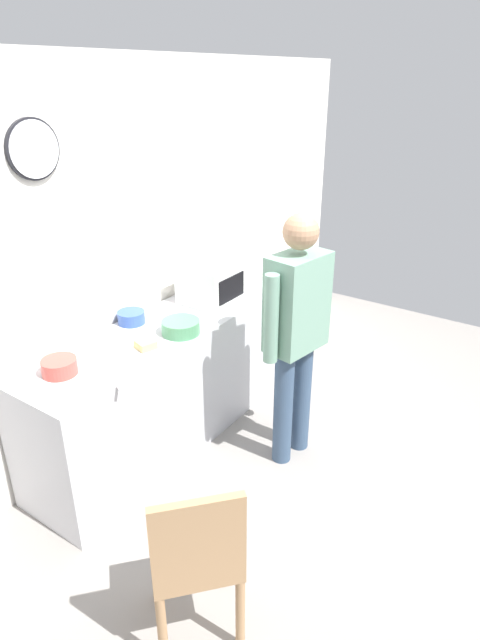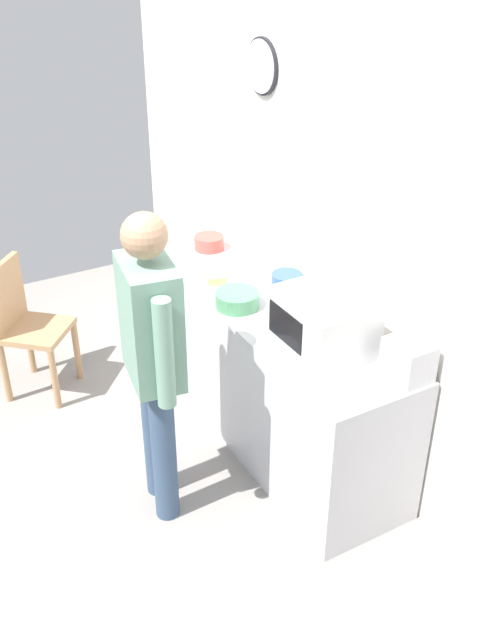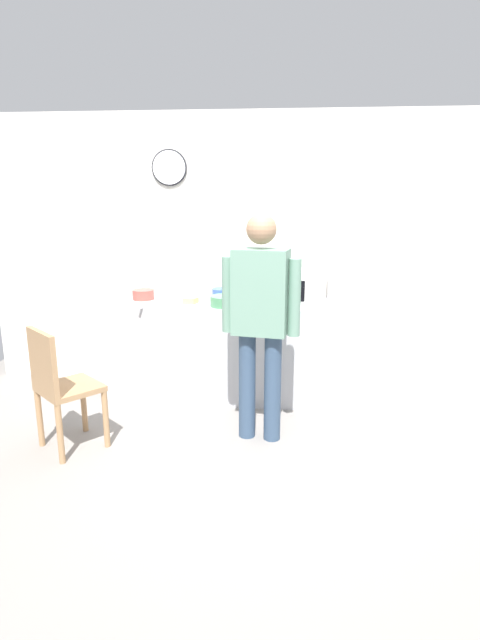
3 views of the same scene
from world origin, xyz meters
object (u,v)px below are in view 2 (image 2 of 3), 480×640
Objects in this scene: mixing_bowl at (287,280)px; sandwich_plate at (216,282)px; microwave at (323,323)px; salad_bowl at (237,299)px; toaster at (408,360)px; person_standing at (152,349)px; fork_utensil at (168,265)px; cereal_bowl at (209,242)px; spoon_utensil at (164,252)px; wooden_chair at (25,322)px.

sandwich_plate is at bearing -123.05° from mixing_bowl.
microwave is 1.80× the size of sandwich_plate.
microwave is 1.96× the size of salad_bowl.
toaster reaches higher than sandwich_plate.
person_standing is (0.42, -1.06, 0.07)m from mixing_bowl.
mixing_bowl is 1.10× the size of fork_utensil.
person_standing is at bearing -107.01° from microwave.
salad_bowl is at bearing -4.24° from sandwich_plate.
person_standing is at bearing -46.79° from sandwich_plate.
cereal_bowl is (-0.49, 0.21, 0.03)m from sandwich_plate.
mixing_bowl is (-0.07, 0.38, -0.00)m from salad_bowl.
salad_bowl is at bearing -160.06° from toaster.
wooden_chair is at bearing -102.41° from spoon_utensil.
cereal_bowl is 1.08× the size of mixing_bowl.
salad_bowl is 0.15× the size of person_standing.
mixing_bowl is at bearing 111.59° from person_standing.
sandwich_plate is 0.59m from spoon_utensil.
microwave is 1.52m from spoon_utensil.
spoon_utensil is 0.10× the size of person_standing.
salad_bowl is (-0.61, -0.17, -0.10)m from microwave.
salad_bowl is 1.36× the size of mixing_bowl.
person_standing is (0.35, -0.67, 0.06)m from salad_bowl.
mixing_bowl is 0.11× the size of person_standing.
wooden_chair is at bearing -147.18° from toaster.
microwave is at bearing -2.52° from cereal_bowl.
sandwich_plate is 1.63× the size of fork_utensil.
salad_bowl reaches higher than fork_utensil.
toaster reaches higher than salad_bowl.
sandwich_plate is at bearing 52.32° from wooden_chair.
fork_utensil is at bearing -140.92° from mixing_bowl.
fork_utensil is 1.18m from person_standing.
toaster reaches higher than cereal_bowl.
toaster is 1.29× the size of fork_utensil.
mixing_bowl is 0.85× the size of toaster.
fork_utensil is 0.10× the size of person_standing.
fork_utensil is at bearing -163.99° from toaster.
toaster is (0.43, 0.21, -0.05)m from microwave.
mixing_bowl is 0.80m from fork_utensil.
spoon_utensil is at bearing -151.44° from mixing_bowl.
microwave is at bearing 34.43° from wooden_chair.
cereal_bowl is at bearing 163.90° from salad_bowl.
toaster reaches higher than fork_utensil.
fork_utensil is (-1.73, -0.50, -0.10)m from toaster.
person_standing is at bearing -123.18° from toaster.
salad_bowl is 1.50× the size of spoon_utensil.
cereal_bowl is 1.46m from person_standing.
microwave is 0.29× the size of person_standing.
fork_utensil is 1.00× the size of spoon_utensil.
microwave reaches higher than salad_bowl.
cereal_bowl is at bearing -167.90° from mixing_bowl.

